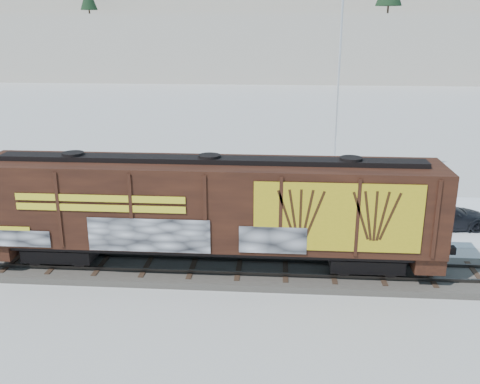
# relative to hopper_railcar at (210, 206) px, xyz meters

# --- Properties ---
(ground) EXTENTS (500.00, 500.00, 0.00)m
(ground) POSITION_rel_hopper_railcar_xyz_m (1.20, 0.01, -3.05)
(ground) COLOR white
(ground) RESTS_ON ground
(rail_track) EXTENTS (50.00, 3.40, 0.43)m
(rail_track) POSITION_rel_hopper_railcar_xyz_m (1.20, 0.01, -2.90)
(rail_track) COLOR #59544C
(rail_track) RESTS_ON ground
(parking_strip) EXTENTS (40.00, 8.00, 0.03)m
(parking_strip) POSITION_rel_hopper_railcar_xyz_m (1.20, 7.51, -3.03)
(parking_strip) COLOR white
(parking_strip) RESTS_ON ground
(hillside) EXTENTS (360.00, 110.00, 93.00)m
(hillside) POSITION_rel_hopper_railcar_xyz_m (1.15, 139.80, 11.33)
(hillside) COLOR white
(hillside) RESTS_ON ground
(hopper_railcar) EXTENTS (18.95, 3.06, 4.70)m
(hopper_railcar) POSITION_rel_hopper_railcar_xyz_m (0.00, 0.00, 0.00)
(hopper_railcar) COLOR black
(hopper_railcar) RESTS_ON rail_track
(flagpole) EXTENTS (2.30, 0.90, 13.24)m
(flagpole) POSITION_rel_hopper_railcar_xyz_m (6.56, 13.72, 1.98)
(flagpole) COLOR silver
(flagpole) RESTS_ON ground
(car_silver) EXTENTS (4.65, 2.13, 1.55)m
(car_silver) POSITION_rel_hopper_railcar_xyz_m (-8.55, 6.74, -2.24)
(car_silver) COLOR silver
(car_silver) RESTS_ON parking_strip
(car_white) EXTENTS (4.90, 2.35, 1.55)m
(car_white) POSITION_rel_hopper_railcar_xyz_m (2.57, 7.64, -2.24)
(car_white) COLOR silver
(car_white) RESTS_ON parking_strip
(car_dark) EXTENTS (5.01, 2.51, 1.40)m
(car_dark) POSITION_rel_hopper_railcar_xyz_m (11.44, 6.17, -2.32)
(car_dark) COLOR black
(car_dark) RESTS_ON parking_strip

